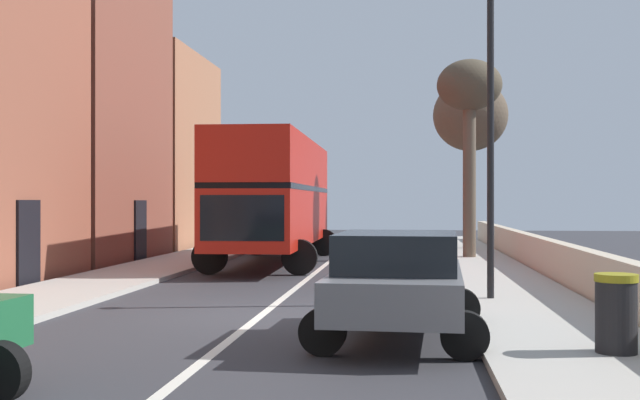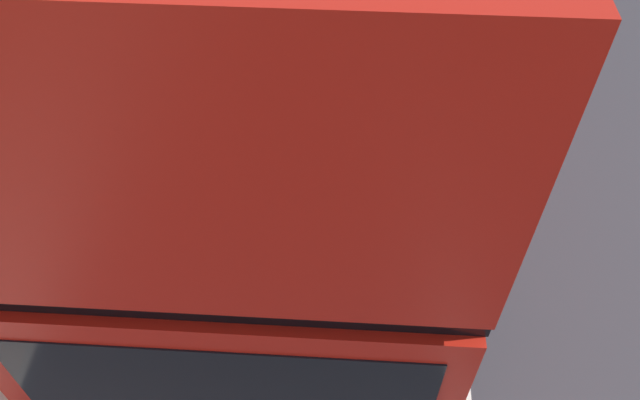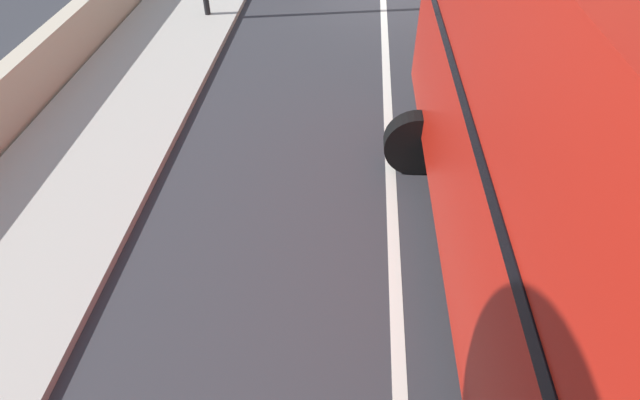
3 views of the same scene
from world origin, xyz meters
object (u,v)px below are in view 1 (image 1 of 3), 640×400
double_decker_bus (275,192)px  parked_car_grey_right_3 (398,279)px  street_tree_right_1 (469,95)px  street_tree_right_3 (470,117)px  litter_bin_right (616,313)px  lamppost_right (491,115)px

double_decker_bus → parked_car_grey_right_3: 14.57m
street_tree_right_1 → street_tree_right_3: street_tree_right_3 is taller
street_tree_right_1 → litter_bin_right: bearing=-88.4°
parked_car_grey_right_3 → litter_bin_right: 3.07m
double_decker_bus → lamppost_right: size_ratio=1.82×
parked_car_grey_right_3 → street_tree_right_1: size_ratio=0.63×
parked_car_grey_right_3 → litter_bin_right: bearing=-23.7°
street_tree_right_1 → street_tree_right_3: size_ratio=0.98×
double_decker_bus → litter_bin_right: double_decker_bus is taller
parked_car_grey_right_3 → lamppost_right: bearing=67.6°
street_tree_right_3 → lamppost_right: size_ratio=1.11×
lamppost_right → litter_bin_right: lamppost_right is taller
parked_car_grey_right_3 → street_tree_right_3: (2.77, 21.43, 4.65)m
litter_bin_right → street_tree_right_3: bearing=90.1°
parked_car_grey_right_3 → litter_bin_right: size_ratio=4.31×
lamppost_right → double_decker_bus: bearing=122.3°
double_decker_bus → litter_bin_right: size_ratio=11.32×
street_tree_right_1 → litter_bin_right: size_ratio=6.80×
parked_car_grey_right_3 → litter_bin_right: parked_car_grey_right_3 is taller
double_decker_bus → street_tree_right_1: 7.70m
double_decker_bus → litter_bin_right: bearing=-65.1°
double_decker_bus → street_tree_right_3: street_tree_right_3 is taller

